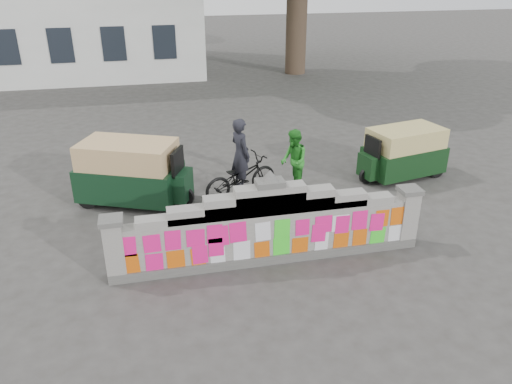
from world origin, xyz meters
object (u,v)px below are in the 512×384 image
cyclist_bike (241,177)px  rickshaw_left (132,172)px  rickshaw_right (403,152)px  cyclist_rider (241,163)px  pedestrian (294,161)px

cyclist_bike → rickshaw_left: size_ratio=0.71×
cyclist_bike → rickshaw_right: size_ratio=0.79×
rickshaw_left → rickshaw_right: (7.41, 0.03, -0.10)m
cyclist_bike → rickshaw_right: rickshaw_right is taller
cyclist_rider → rickshaw_left: cyclist_rider is taller
cyclist_bike → pedestrian: (1.45, 0.12, 0.28)m
cyclist_rider → rickshaw_right: 4.72m
pedestrian → rickshaw_left: pedestrian is taller
cyclist_rider → rickshaw_left: (-2.71, 0.30, -0.10)m
cyclist_rider → pedestrian: cyclist_rider is taller
cyclist_bike → cyclist_rider: 0.38m
pedestrian → rickshaw_left: (-4.16, 0.18, -0.00)m
rickshaw_right → pedestrian: bearing=-8.6°
cyclist_rider → rickshaw_right: cyclist_rider is taller
cyclist_rider → cyclist_bike: bearing=68.8°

